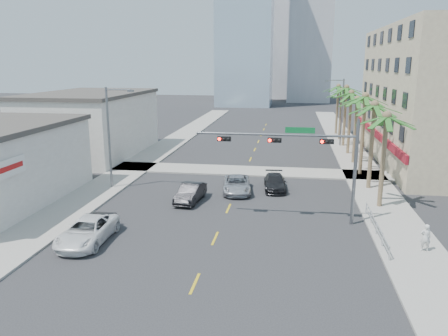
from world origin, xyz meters
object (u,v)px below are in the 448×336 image
(car_parked_far, at_px, (87,231))
(car_lane_right, at_px, (275,182))
(car_parked_mid, at_px, (96,226))
(car_lane_left, at_px, (190,193))
(pedestrian, at_px, (426,238))
(car_lane_center, at_px, (237,184))
(traffic_signal_mast, at_px, (308,152))

(car_parked_far, bearing_deg, car_lane_right, 49.70)
(car_parked_mid, relative_size, car_lane_left, 0.88)
(car_lane_right, bearing_deg, pedestrian, -57.51)
(car_lane_right, xyz_separation_m, pedestrian, (9.32, -12.10, 0.32))
(car_parked_mid, bearing_deg, car_lane_right, 47.65)
(car_parked_far, xyz_separation_m, car_lane_left, (4.49, 9.14, -0.03))
(car_lane_left, relative_size, pedestrian, 2.66)
(car_parked_mid, height_order, car_lane_right, car_lane_right)
(car_parked_mid, distance_m, pedestrian, 20.47)
(car_lane_center, relative_size, pedestrian, 3.05)
(car_lane_center, bearing_deg, car_lane_left, -144.55)
(car_lane_left, bearing_deg, car_parked_far, -110.75)
(car_parked_far, relative_size, car_lane_right, 1.19)
(car_parked_far, relative_size, pedestrian, 3.27)
(car_parked_mid, xyz_separation_m, car_lane_right, (11.14, 12.42, 0.03))
(traffic_signal_mast, height_order, pedestrian, traffic_signal_mast)
(car_parked_mid, bearing_deg, car_lane_left, 59.98)
(car_parked_far, bearing_deg, traffic_signal_mast, 22.01)
(car_parked_far, bearing_deg, car_parked_mid, 88.93)
(car_parked_mid, distance_m, car_lane_left, 9.09)
(traffic_signal_mast, bearing_deg, pedestrian, -31.59)
(traffic_signal_mast, relative_size, car_lane_center, 2.20)
(traffic_signal_mast, xyz_separation_m, car_lane_left, (-9.10, 3.35, -4.33))
(car_lane_left, xyz_separation_m, car_lane_center, (3.39, 3.19, -0.02))
(traffic_signal_mast, bearing_deg, car_parked_far, -156.92)
(car_parked_mid, bearing_deg, car_parked_far, -90.44)
(car_lane_right, bearing_deg, traffic_signal_mast, -77.89)
(car_parked_mid, xyz_separation_m, car_lane_center, (7.87, 11.09, 0.06))
(traffic_signal_mast, xyz_separation_m, car_parked_mid, (-13.58, -4.55, -4.42))
(car_parked_mid, relative_size, car_lane_center, 0.77)
(car_lane_left, relative_size, car_lane_right, 0.97)
(traffic_signal_mast, relative_size, pedestrian, 6.70)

